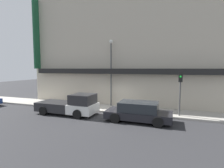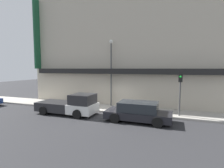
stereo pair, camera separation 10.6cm
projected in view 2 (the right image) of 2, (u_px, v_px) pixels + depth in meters
The scene contains 8 objects.
ground_plane at pixel (109, 113), 14.57m from camera, with size 80.00×80.00×0.00m, color #2D2D30.
sidewalk at pixel (114, 109), 15.81m from camera, with size 36.00×2.68×0.15m.
building at pixel (123, 48), 17.95m from camera, with size 19.80×3.80×11.64m.
pickup_truck at pixel (71, 105), 14.17m from camera, with size 5.01×2.15×1.71m.
parked_car at pixel (138, 112), 12.29m from camera, with size 4.59×2.12×1.38m.
fire_hydrant at pixel (75, 104), 16.05m from camera, with size 0.21×0.21×0.65m.
street_lamp at pixel (111, 66), 16.46m from camera, with size 0.36×0.36×6.24m.
traffic_light at pixel (180, 85), 12.99m from camera, with size 0.28×0.42×3.37m.
Camera 2 is at (5.11, -13.35, 3.73)m, focal length 28.00 mm.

